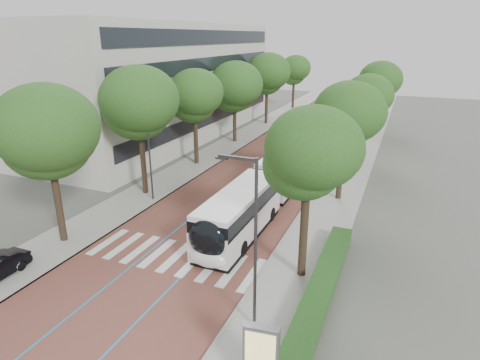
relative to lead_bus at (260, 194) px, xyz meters
The scene contains 22 objects.
ground 9.43m from the lead_bus, 107.43° to the right, with size 160.00×160.00×0.00m, color #51544C.
road 31.31m from the lead_bus, 95.11° to the left, with size 11.00×140.00×0.02m, color brown.
sidewalk_left 32.83m from the lead_bus, 108.27° to the left, with size 4.00×140.00×0.12m, color #999691.
sidewalk_right 31.53m from the lead_bus, 81.39° to the left, with size 4.00×140.00×0.12m, color #999691.
kerb_left 32.29m from the lead_bus, 105.07° to the left, with size 0.20×140.00×0.14m, color gray.
kerb_right 31.31m from the lead_bus, 84.83° to the left, with size 0.20×140.00×0.14m, color gray.
zebra_crossing 8.43m from the lead_bus, 108.19° to the right, with size 10.55×3.60×0.01m.
lane_line_left 31.49m from the lead_bus, 98.01° to the left, with size 0.12×126.00×0.01m, color teal.
lane_line_right 31.20m from the lead_bus, 92.17° to the left, with size 0.12×126.00×0.01m, color teal.
office_building 29.84m from the lead_bus, 139.30° to the left, with size 18.11×40.00×14.00m.
hedge 10.94m from the lead_bus, 54.51° to the right, with size 1.20×14.00×0.80m, color #1F4518.
streetlight_near 12.87m from the lead_bus, 72.07° to the right, with size 1.82×0.20×8.00m.
streetlight_far 14.06m from the lead_bus, 73.72° to the left, with size 1.82×0.20×8.00m.
lamp_post_left 9.27m from the lead_bus, behind, with size 0.14×0.14×8.00m, color #313134.
trees_left 19.01m from the lead_bus, 124.24° to the left, with size 6.45×60.70×9.97m.
trees_right 17.63m from the lead_bus, 73.17° to the left, with size 6.02×47.45×8.91m.
lead_bus is the anchor object (origin of this frame).
bus_queued_0 16.14m from the lead_bus, 89.47° to the left, with size 2.73×12.44×3.20m.
bus_queued_1 29.38m from the lead_bus, 90.20° to the left, with size 3.01×12.49×3.20m.
bus_queued_2 41.77m from the lead_bus, 89.72° to the left, with size 2.95×12.48×3.20m.
bus_queued_3 55.31m from the lead_bus, 90.34° to the left, with size 2.96×12.48×3.20m.
ad_panel 15.80m from the lead_bus, 70.06° to the right, with size 1.35×0.58×2.74m.
Camera 1 is at (11.90, -16.98, 12.56)m, focal length 30.00 mm.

